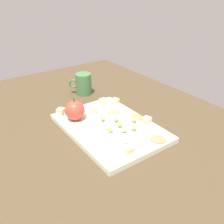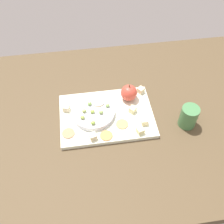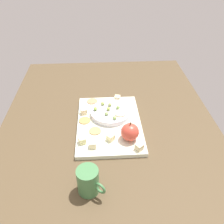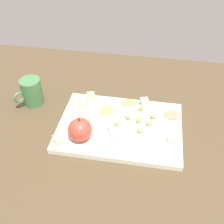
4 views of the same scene
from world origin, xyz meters
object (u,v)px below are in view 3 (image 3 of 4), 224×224
Objects in this scene: cheese_cube_2 at (82,140)px; apple_slice_0 at (120,113)px; grape_1 at (107,109)px; cheese_cube_3 at (117,98)px; serving_dish at (110,113)px; grape_6 at (107,114)px; cracker_2 at (92,101)px; cracker_1 at (85,121)px; cup at (88,181)px; cracker_0 at (95,131)px; grape_2 at (110,105)px; platter at (108,124)px; cheese_cube_0 at (111,137)px; grape_4 at (103,103)px; grape_3 at (118,107)px; cheese_cube_5 at (93,145)px; cheese_cube_4 at (139,147)px; cheese_cube_1 at (84,111)px; grape_0 at (95,109)px; apple_whole at (130,132)px; grape_5 at (115,118)px.

apple_slice_0 reaches higher than cheese_cube_2.
cheese_cube_3 is at bearing 153.58° from grape_1.
grape_6 is at bearing -29.65° from serving_dish.
grape_1 and grape_6 have the same top height.
serving_dish is at bearing 37.46° from cracker_2.
cup is at bearing 4.27° from cracker_1.
serving_dish is 3.58× the size of cracker_1.
grape_1 is at bearing 153.72° from cracker_0.
grape_2 is at bearing 150.53° from cheese_cube_2.
platter is 4.03× the size of cup.
cheese_cube_3 is (-26.05, 4.28, 0.00)cm from cheese_cube_0.
grape_6 is at bearing 24.99° from cracker_2.
apple_slice_0 is (2.84, 5.34, -0.43)cm from grape_1.
serving_dish is at bearing 35.81° from grape_4.
apple_slice_0 is (12.98, 0.31, 1.18)cm from cheese_cube_3.
grape_3 is at bearing 107.43° from serving_dish.
cup is at bearing 8.13° from cheese_cube_2.
cheese_cube_5 is 15.67cm from cracker_1.
cracker_1 is at bearing -56.70° from grape_2.
cheese_cube_4 is 23.07cm from cup.
serving_dish is 1.85× the size of cup.
platter is 21.85× the size of grape_6.
cheese_cube_1 is 5.11cm from cracker_1.
cup reaches higher than grape_1.
cheese_cube_2 reaches higher than serving_dish.
grape_3 reaches higher than cheese_cube_2.
grape_0 is (-17.12, 4.98, 1.65)cm from cheese_cube_2.
grape_6 reaches higher than serving_dish.
cup reaches higher than platter.
grape_1 is (-0.31, -1.27, 1.78)cm from serving_dish.
grape_4 is 0.36× the size of apple_slice_0.
grape_3 is at bearing 50.65° from cracker_2.
grape_2 reaches higher than cheese_cube_2.
grape_1 reaches higher than cheese_cube_0.
serving_dish is 3.83cm from grape_6.
cheese_cube_4 is 0.52× the size of cracker_0.
cracker_0 is at bearing 3.46° from cracker_2.
grape_3 is at bearing 92.55° from grape_0.
cheese_cube_2 is 30.87cm from cheese_cube_3.
apple_whole reaches higher than grape_2.
cheese_cube_5 is 1.45× the size of grape_3.
grape_5 is at bearing 23.66° from grape_1.
grape_5 is (-9.49, -4.97, -0.52)cm from apple_whole.
cheese_cube_3 is 14.17cm from grape_0.
apple_whole is at bearing -154.17° from cheese_cube_4.
cheese_cube_5 is at bearing -5.13° from cracker_0.
grape_1 is 6.77cm from grape_5.
platter is at bearing 23.41° from cracker_2.
cracker_1 is 10.78cm from grape_1.
cup reaches higher than grape_4.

